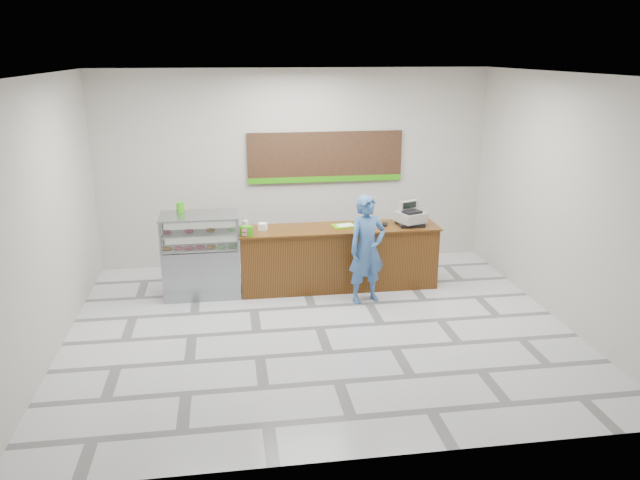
{
  "coord_description": "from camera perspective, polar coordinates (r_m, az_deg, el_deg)",
  "views": [
    {
      "loc": [
        -1.2,
        -8.03,
        3.79
      ],
      "look_at": [
        0.14,
        0.9,
        1.03
      ],
      "focal_mm": 35.0,
      "sensor_mm": 36.0,
      "label": 1
    }
  ],
  "objects": [
    {
      "name": "card_terminal",
      "position": [
        10.26,
        5.93,
        1.42
      ],
      "size": [
        0.13,
        0.17,
        0.04
      ],
      "primitive_type": "cube",
      "rotation": [
        0.0,
        0.0,
        -0.38
      ],
      "color": "black",
      "rests_on": "sales_counter"
    },
    {
      "name": "napkin_box",
      "position": [
        10.0,
        -5.25,
        1.23
      ],
      "size": [
        0.16,
        0.16,
        0.11
      ],
      "primitive_type": "cube",
      "rotation": [
        0.0,
        0.0,
        -0.33
      ],
      "color": "white",
      "rests_on": "sales_counter"
    },
    {
      "name": "green_cup_right",
      "position": [
        10.16,
        -12.57,
        2.99
      ],
      "size": [
        0.09,
        0.09,
        0.15
      ],
      "primitive_type": "cylinder",
      "color": "#329D0C",
      "rests_on": "display_case"
    },
    {
      "name": "cash_register",
      "position": [
        10.33,
        8.24,
        2.15
      ],
      "size": [
        0.53,
        0.54,
        0.38
      ],
      "rotation": [
        0.0,
        0.0,
        0.37
      ],
      "color": "black",
      "rests_on": "sales_counter"
    },
    {
      "name": "customer",
      "position": [
        9.62,
        4.32,
        -0.85
      ],
      "size": [
        0.71,
        0.56,
        1.7
      ],
      "primitive_type": "imported",
      "rotation": [
        0.0,
        0.0,
        0.29
      ],
      "color": "#366099",
      "rests_on": "floor"
    },
    {
      "name": "back_wall",
      "position": [
        11.28,
        -2.32,
        6.56
      ],
      "size": [
        7.0,
        0.0,
        7.0
      ],
      "primitive_type": "plane",
      "rotation": [
        1.57,
        0.0,
        0.0
      ],
      "color": "#BAB5AB",
      "rests_on": "floor"
    },
    {
      "name": "promo_box",
      "position": [
        9.69,
        -6.73,
        0.81
      ],
      "size": [
        0.2,
        0.17,
        0.16
      ],
      "primitive_type": "cube",
      "rotation": [
        0.0,
        0.0,
        -0.31
      ],
      "color": "#329D0C",
      "rests_on": "sales_counter"
    },
    {
      "name": "donut_decal",
      "position": [
        10.19,
        4.8,
        1.23
      ],
      "size": [
        0.16,
        0.16,
        0.0
      ],
      "primitive_type": "cylinder",
      "color": "#E0597A",
      "rests_on": "sales_counter"
    },
    {
      "name": "sales_counter",
      "position": [
        10.27,
        1.71,
        -1.59
      ],
      "size": [
        3.26,
        0.76,
        1.03
      ],
      "color": "brown",
      "rests_on": "floor"
    },
    {
      "name": "serving_tray",
      "position": [
        10.18,
        2.2,
        1.31
      ],
      "size": [
        0.41,
        0.33,
        0.02
      ],
      "rotation": [
        0.0,
        0.0,
        0.19
      ],
      "color": "#59B906",
      "rests_on": "sales_counter"
    },
    {
      "name": "ceiling",
      "position": [
        8.12,
        -0.04,
        14.96
      ],
      "size": [
        7.0,
        7.0,
        0.0
      ],
      "primitive_type": "plane",
      "rotation": [
        3.14,
        0.0,
        0.0
      ],
      "color": "silver",
      "rests_on": "back_wall"
    },
    {
      "name": "floor",
      "position": [
        8.96,
        -0.04,
        -8.02
      ],
      "size": [
        7.0,
        7.0,
        0.0
      ],
      "primitive_type": "plane",
      "color": "silver",
      "rests_on": "ground"
    },
    {
      "name": "display_case",
      "position": [
        10.08,
        -10.8,
        -1.31
      ],
      "size": [
        1.22,
        0.72,
        1.33
      ],
      "color": "gray",
      "rests_on": "floor"
    },
    {
      "name": "menu_board",
      "position": [
        11.28,
        0.5,
        7.52
      ],
      "size": [
        2.8,
        0.06,
        0.9
      ],
      "color": "black",
      "rests_on": "back_wall"
    },
    {
      "name": "straw_cup",
      "position": [
        10.09,
        -6.82,
        1.4
      ],
      "size": [
        0.09,
        0.09,
        0.13
      ],
      "primitive_type": "cylinder",
      "color": "silver",
      "rests_on": "sales_counter"
    },
    {
      "name": "green_cup_left",
      "position": [
        10.09,
        -12.71,
        2.92
      ],
      "size": [
        0.1,
        0.1,
        0.16
      ],
      "primitive_type": "cylinder",
      "color": "#329D0C",
      "rests_on": "display_case"
    }
  ]
}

